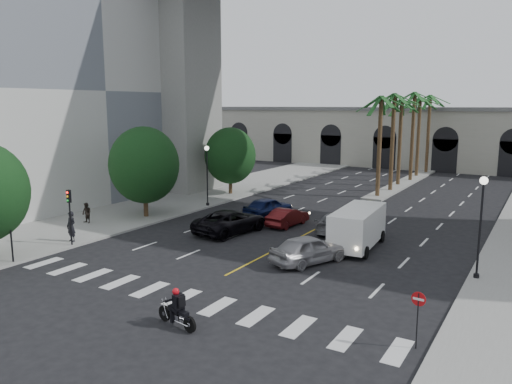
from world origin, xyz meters
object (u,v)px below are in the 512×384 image
at_px(lamp_post_left_far, 207,170).
at_px(pedestrian_b, 87,213).
at_px(traffic_signal_far, 70,208).
at_px(car_e, 268,207).
at_px(car_c, 231,221).
at_px(lamp_post_right, 481,219).
at_px(traffic_signal_near, 10,221).
at_px(car_b, 288,217).
at_px(motorcycle_rider, 178,310).
at_px(car_a, 309,249).
at_px(do_not_enter_sign, 418,308).
at_px(car_d, 335,223).
at_px(pedestrian_a, 71,227).
at_px(cargo_van, 358,226).

bearing_deg(lamp_post_left_far, pedestrian_b, -110.47).
xyz_separation_m(lamp_post_left_far, traffic_signal_far, (0.10, -14.50, -0.71)).
xyz_separation_m(lamp_post_left_far, car_e, (6.45, -0.67, -2.43)).
bearing_deg(car_c, traffic_signal_far, 59.63).
bearing_deg(pedestrian_b, lamp_post_right, 6.11).
xyz_separation_m(traffic_signal_near, car_b, (9.09, 15.94, -1.84)).
distance_m(motorcycle_rider, car_a, 10.31).
distance_m(car_b, pedestrian_b, 14.92).
xyz_separation_m(car_e, do_not_enter_sign, (15.45, -16.26, 0.79)).
xyz_separation_m(car_a, car_b, (-5.06, 7.20, -0.14)).
height_order(car_a, car_c, car_a).
bearing_deg(lamp_post_left_far, lamp_post_right, -19.33).
relative_size(lamp_post_right, traffic_signal_far, 1.47).
relative_size(motorcycle_rider, car_c, 0.38).
bearing_deg(lamp_post_left_far, car_a, -34.39).
height_order(car_d, pedestrian_a, pedestrian_a).
xyz_separation_m(traffic_signal_near, traffic_signal_far, (0.00, 4.00, 0.00)).
xyz_separation_m(motorcycle_rider, car_b, (-4.05, 17.46, -0.07)).
bearing_deg(car_c, car_d, -139.08).
distance_m(lamp_post_left_far, pedestrian_a, 14.16).
bearing_deg(traffic_signal_far, car_e, 65.33).
xyz_separation_m(traffic_signal_near, car_c, (6.59, 12.12, -1.70)).
relative_size(car_a, car_b, 1.17).
distance_m(car_b, car_c, 4.57).
height_order(car_d, pedestrian_b, pedestrian_b).
height_order(motorcycle_rider, cargo_van, cargo_van).
bearing_deg(traffic_signal_far, do_not_enter_sign, -6.34).
xyz_separation_m(traffic_signal_far, car_c, (6.59, 8.12, -1.70)).
bearing_deg(pedestrian_b, lamp_post_left_far, 71.32).
xyz_separation_m(car_a, pedestrian_b, (-17.99, -0.25, 0.10)).
xyz_separation_m(car_d, cargo_van, (2.68, -3.05, 0.71)).
bearing_deg(do_not_enter_sign, pedestrian_b, 171.42).
xyz_separation_m(car_e, cargo_van, (9.13, -4.84, 0.59)).
distance_m(traffic_signal_near, traffic_signal_far, 4.00).
height_order(traffic_signal_near, motorcycle_rider, traffic_signal_near).
height_order(car_a, pedestrian_a, pedestrian_a).
distance_m(lamp_post_left_far, cargo_van, 16.63).
relative_size(car_c, cargo_van, 0.97).
height_order(motorcycle_rider, car_d, motorcycle_rider).
relative_size(lamp_post_left_far, car_b, 1.32).
bearing_deg(traffic_signal_near, traffic_signal_far, 90.00).
bearing_deg(car_d, lamp_post_right, 144.56).
xyz_separation_m(traffic_signal_near, car_a, (14.16, 8.74, -1.70)).
distance_m(traffic_signal_far, pedestrian_b, 6.12).
distance_m(car_a, pedestrian_a, 15.36).
bearing_deg(car_a, car_e, -25.53).
bearing_deg(car_c, lamp_post_right, -177.09).
xyz_separation_m(traffic_signal_far, pedestrian_a, (-0.61, 0.51, -1.38)).
bearing_deg(car_d, car_a, 94.34).
height_order(lamp_post_right, pedestrian_b, lamp_post_right).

